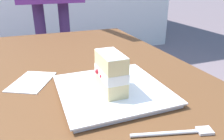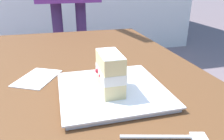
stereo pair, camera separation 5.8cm
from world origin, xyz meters
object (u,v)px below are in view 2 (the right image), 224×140
(cake_slice, at_px, (110,73))
(dessert_plate, at_px, (112,90))
(patio_table, at_px, (80,105))
(paper_napkin, at_px, (37,78))
(dessert_fork, at_px, (169,137))

(cake_slice, bearing_deg, dessert_plate, -29.61)
(dessert_plate, height_order, cake_slice, cake_slice)
(patio_table, xyz_separation_m, paper_napkin, (0.04, 0.13, 0.10))
(dessert_plate, xyz_separation_m, cake_slice, (-0.02, 0.01, 0.06))
(cake_slice, bearing_deg, dessert_fork, -160.22)
(cake_slice, distance_m, paper_napkin, 0.27)
(dessert_plate, distance_m, dessert_fork, 0.22)
(dessert_plate, relative_size, cake_slice, 2.62)
(dessert_fork, bearing_deg, cake_slice, 19.78)
(patio_table, distance_m, paper_napkin, 0.16)
(dessert_fork, height_order, paper_napkin, dessert_fork)
(dessert_plate, distance_m, cake_slice, 0.06)
(paper_napkin, bearing_deg, cake_slice, -130.86)
(cake_slice, height_order, paper_napkin, cake_slice)
(patio_table, relative_size, paper_napkin, 7.88)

